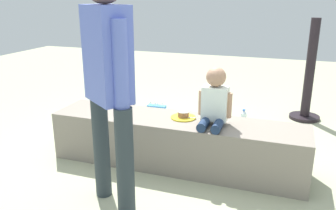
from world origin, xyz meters
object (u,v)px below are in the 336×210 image
object	(u,v)px
cake_plate	(183,116)
water_bottle_far_side	(245,136)
adult_standing	(108,70)
handbag_black_leather	(126,115)
child_seated	(215,100)
gift_bag	(157,117)
water_bottle_near_gift	(243,118)

from	to	relation	value
cake_plate	water_bottle_far_side	xyz separation A→B (m)	(0.48, 0.60, -0.36)
adult_standing	handbag_black_leather	bearing A→B (deg)	113.09
child_seated	adult_standing	xyz separation A→B (m)	(-0.55, -0.74, 0.36)
cake_plate	water_bottle_far_side	size ratio (longest dim) A/B	1.04
water_bottle_far_side	handbag_black_leather	world-z (taller)	handbag_black_leather
child_seated	gift_bag	distance (m)	1.23
child_seated	adult_standing	distance (m)	0.99
cake_plate	gift_bag	bearing A→B (deg)	126.82
adult_standing	cake_plate	size ratio (longest dim) A/B	7.43
child_seated	handbag_black_leather	xyz separation A→B (m)	(-1.23, 0.86, -0.55)
adult_standing	water_bottle_near_gift	distance (m)	2.25
child_seated	water_bottle_near_gift	xyz separation A→B (m)	(0.10, 1.21, -0.56)
water_bottle_far_side	gift_bag	bearing A→B (deg)	174.03
water_bottle_near_gift	water_bottle_far_side	bearing A→B (deg)	-80.10
adult_standing	water_bottle_near_gift	xyz separation A→B (m)	(0.66, 1.94, -0.91)
handbag_black_leather	child_seated	bearing A→B (deg)	-34.77
cake_plate	water_bottle_near_gift	xyz separation A→B (m)	(0.39, 1.14, -0.36)
water_bottle_near_gift	adult_standing	bearing A→B (deg)	-108.66
child_seated	adult_standing	world-z (taller)	adult_standing
child_seated	water_bottle_far_side	bearing A→B (deg)	73.61
handbag_black_leather	water_bottle_near_gift	bearing A→B (deg)	14.73
gift_bag	water_bottle_near_gift	distance (m)	1.01
gift_bag	water_bottle_far_side	bearing A→B (deg)	-5.97
child_seated	water_bottle_far_side	size ratio (longest dim) A/B	2.24
cake_plate	handbag_black_leather	distance (m)	1.28
gift_bag	handbag_black_leather	bearing A→B (deg)	169.01
adult_standing	water_bottle_near_gift	bearing A→B (deg)	71.34
cake_plate	handbag_black_leather	world-z (taller)	cake_plate
child_seated	handbag_black_leather	bearing A→B (deg)	145.23
cake_plate	water_bottle_near_gift	distance (m)	1.25
water_bottle_far_side	cake_plate	bearing A→B (deg)	-128.98
gift_bag	handbag_black_leather	xyz separation A→B (m)	(-0.42, 0.08, -0.05)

